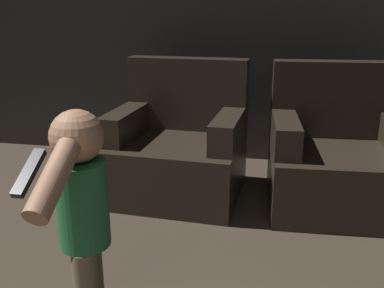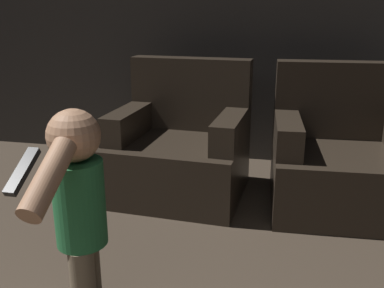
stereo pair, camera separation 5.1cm
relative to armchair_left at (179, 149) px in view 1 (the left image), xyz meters
The scene contains 4 objects.
wall_back 1.29m from the armchair_left, 85.29° to the left, with size 8.40×0.05×2.60m.
armchair_left is the anchor object (origin of this frame).
armchair_right 1.10m from the armchair_left, ahead, with size 0.94×0.85×0.94m.
person_toddler 1.44m from the armchair_left, 92.89° to the right, with size 0.20×0.62×0.93m.
Camera 1 is at (0.57, 0.83, 1.28)m, focal length 40.00 mm.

